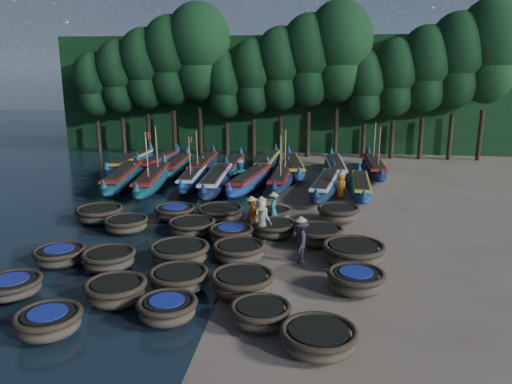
# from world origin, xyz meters

# --- Properties ---
(ground) EXTENTS (120.00, 120.00, 0.00)m
(ground) POSITION_xyz_m (0.00, 0.00, 0.00)
(ground) COLOR gray
(ground) RESTS_ON ground
(foliage_wall) EXTENTS (40.00, 3.00, 10.00)m
(foliage_wall) POSITION_xyz_m (0.00, 23.50, 5.00)
(foliage_wall) COLOR black
(foliage_wall) RESTS_ON ground
(coracle_1) EXTENTS (2.30, 2.30, 0.74)m
(coracle_1) POSITION_xyz_m (-4.32, -9.89, 0.43)
(coracle_1) COLOR #4C422F
(coracle_1) RESTS_ON ground
(coracle_2) EXTENTS (2.22, 2.22, 0.72)m
(coracle_2) POSITION_xyz_m (-1.21, -8.70, 0.42)
(coracle_2) COLOR #4C422F
(coracle_2) RESTS_ON ground
(coracle_3) EXTENTS (1.85, 1.85, 0.68)m
(coracle_3) POSITION_xyz_m (1.60, -8.61, 0.39)
(coracle_3) COLOR #4C422F
(coracle_3) RESTS_ON ground
(coracle_4) EXTENTS (2.62, 2.62, 0.70)m
(coracle_4) POSITION_xyz_m (3.30, -9.81, 0.40)
(coracle_4) COLOR #4C422F
(coracle_4) RESTS_ON ground
(coracle_5) EXTENTS (1.99, 1.99, 0.65)m
(coracle_5) POSITION_xyz_m (-6.83, -7.72, 0.38)
(coracle_5) COLOR #4C422F
(coracle_5) RESTS_ON ground
(coracle_6) EXTENTS (2.08, 2.08, 0.78)m
(coracle_6) POSITION_xyz_m (-3.20, -7.78, 0.45)
(coracle_6) COLOR #4C422F
(coracle_6) RESTS_ON ground
(coracle_7) EXTENTS (2.36, 2.36, 0.75)m
(coracle_7) POSITION_xyz_m (-1.44, -6.58, 0.43)
(coracle_7) COLOR #4C422F
(coracle_7) RESTS_ON ground
(coracle_8) EXTENTS (2.17, 2.17, 0.81)m
(coracle_8) POSITION_xyz_m (0.77, -6.69, 0.46)
(coracle_8) COLOR #4C422F
(coracle_8) RESTS_ON ground
(coracle_9) EXTENTS (2.30, 2.30, 0.78)m
(coracle_9) POSITION_xyz_m (4.55, -6.04, 0.45)
(coracle_9) COLOR #4C422F
(coracle_9) RESTS_ON ground
(coracle_10) EXTENTS (2.38, 2.38, 0.68)m
(coracle_10) POSITION_xyz_m (-6.62, -4.91, 0.39)
(coracle_10) COLOR #4C422F
(coracle_10) RESTS_ON ground
(coracle_11) EXTENTS (2.44, 2.44, 0.74)m
(coracle_11) POSITION_xyz_m (-4.54, -5.13, 0.42)
(coracle_11) COLOR #4C422F
(coracle_11) RESTS_ON ground
(coracle_12) EXTENTS (2.34, 2.34, 0.83)m
(coracle_12) POSITION_xyz_m (-2.03, -4.36, 0.47)
(coracle_12) COLOR #4C422F
(coracle_12) RESTS_ON ground
(coracle_13) EXTENTS (2.19, 2.19, 0.76)m
(coracle_13) POSITION_xyz_m (0.20, -3.78, 0.44)
(coracle_13) COLOR #4C422F
(coracle_13) RESTS_ON ground
(coracle_14) EXTENTS (2.97, 2.97, 0.84)m
(coracle_14) POSITION_xyz_m (4.64, -3.51, 0.48)
(coracle_14) COLOR #4C422F
(coracle_14) RESTS_ON ground
(coracle_15) EXTENTS (2.14, 2.14, 0.70)m
(coracle_15) POSITION_xyz_m (-5.50, -0.87, 0.40)
(coracle_15) COLOR #4C422F
(coracle_15) RESTS_ON ground
(coracle_16) EXTENTS (2.27, 2.27, 0.72)m
(coracle_16) POSITION_xyz_m (-2.39, -0.92, 0.41)
(coracle_16) COLOR #4C422F
(coracle_16) RESTS_ON ground
(coracle_17) EXTENTS (1.95, 1.95, 0.75)m
(coracle_17) POSITION_xyz_m (-0.45, -1.80, 0.44)
(coracle_17) COLOR #4C422F
(coracle_17) RESTS_ON ground
(coracle_18) EXTENTS (2.36, 2.36, 0.71)m
(coracle_18) POSITION_xyz_m (1.31, -0.70, 0.40)
(coracle_18) COLOR #4C422F
(coracle_18) RESTS_ON ground
(coracle_19) EXTENTS (2.24, 2.24, 0.81)m
(coracle_19) POSITION_xyz_m (3.32, -1.52, 0.47)
(coracle_19) COLOR #4C422F
(coracle_19) RESTS_ON ground
(coracle_20) EXTENTS (2.72, 2.72, 0.78)m
(coracle_20) POSITION_xyz_m (-7.35, 0.42, 0.44)
(coracle_20) COLOR #4C422F
(coracle_20) RESTS_ON ground
(coracle_21) EXTENTS (2.37, 2.37, 0.70)m
(coracle_21) POSITION_xyz_m (-3.81, 1.25, 0.41)
(coracle_21) COLOR #4C422F
(coracle_21) RESTS_ON ground
(coracle_22) EXTENTS (2.54, 2.54, 0.75)m
(coracle_22) POSITION_xyz_m (-1.52, 1.30, 0.43)
(coracle_22) COLOR #4C422F
(coracle_22) RESTS_ON ground
(coracle_23) EXTENTS (1.74, 1.74, 0.65)m
(coracle_23) POSITION_xyz_m (1.11, 1.61, 0.37)
(coracle_23) COLOR #4C422F
(coracle_23) RESTS_ON ground
(coracle_24) EXTENTS (2.21, 2.21, 0.82)m
(coracle_24) POSITION_xyz_m (4.26, 1.80, 0.47)
(coracle_24) COLOR #4C422F
(coracle_24) RESTS_ON ground
(long_boat_1) EXTENTS (2.66, 8.85, 1.57)m
(long_boat_1) POSITION_xyz_m (-9.04, 7.84, 0.60)
(long_boat_1) COLOR #0D354C
(long_boat_1) RESTS_ON ground
(long_boat_2) EXTENTS (2.57, 8.83, 3.78)m
(long_boat_2) POSITION_xyz_m (-6.99, 7.39, 0.60)
(long_boat_2) COLOR #0D354C
(long_boat_2) RESTS_ON ground
(long_boat_3) EXTENTS (1.85, 7.88, 3.35)m
(long_boat_3) POSITION_xyz_m (-4.69, 8.63, 0.53)
(long_boat_3) COLOR navy
(long_boat_3) RESTS_ON ground
(long_boat_4) EXTENTS (1.81, 8.81, 1.55)m
(long_boat_4) POSITION_xyz_m (-2.98, 7.62, 0.59)
(long_boat_4) COLOR #101D3B
(long_boat_4) RESTS_ON ground
(long_boat_5) EXTENTS (2.84, 8.30, 1.48)m
(long_boat_5) POSITION_xyz_m (-0.91, 8.17, 0.56)
(long_boat_5) COLOR navy
(long_boat_5) RESTS_ON ground
(long_boat_6) EXTENTS (1.76, 8.22, 3.49)m
(long_boat_6) POSITION_xyz_m (0.97, 8.95, 0.55)
(long_boat_6) COLOR #101D3B
(long_boat_6) RESTS_ON ground
(long_boat_7) EXTENTS (2.59, 8.01, 1.43)m
(long_boat_7) POSITION_xyz_m (3.73, 7.36, 0.54)
(long_boat_7) COLOR #101D3B
(long_boat_7) RESTS_ON ground
(long_boat_8) EXTENTS (1.58, 7.37, 1.30)m
(long_boat_8) POSITION_xyz_m (5.83, 7.59, 0.49)
(long_boat_8) COLOR navy
(long_boat_8) RESTS_ON ground
(long_boat_9) EXTENTS (1.79, 8.57, 1.51)m
(long_boat_9) POSITION_xyz_m (-10.41, 12.87, 0.57)
(long_boat_9) COLOR navy
(long_boat_9) RESTS_ON ground
(long_boat_10) EXTENTS (2.25, 7.98, 1.41)m
(long_boat_10) POSITION_xyz_m (-8.48, 13.25, 0.54)
(long_boat_10) COLOR navy
(long_boat_10) RESTS_ON ground
(long_boat_11) EXTENTS (1.69, 7.70, 1.36)m
(long_boat_11) POSITION_xyz_m (-6.81, 12.43, 0.52)
(long_boat_11) COLOR #0D354C
(long_boat_11) RESTS_ON ground
(long_boat_12) EXTENTS (1.68, 8.49, 1.49)m
(long_boat_12) POSITION_xyz_m (-4.89, 12.53, 0.57)
(long_boat_12) COLOR #101D3B
(long_boat_12) RESTS_ON ground
(long_boat_13) EXTENTS (1.33, 7.29, 1.28)m
(long_boat_13) POSITION_xyz_m (-2.83, 13.19, 0.49)
(long_boat_13) COLOR navy
(long_boat_13) RESTS_ON ground
(long_boat_14) EXTENTS (1.91, 8.33, 1.47)m
(long_boat_14) POSITION_xyz_m (-0.39, 14.20, 0.56)
(long_boat_14) COLOR #101D3B
(long_boat_14) RESTS_ON ground
(long_boat_15) EXTENTS (2.57, 8.28, 1.47)m
(long_boat_15) POSITION_xyz_m (1.54, 12.69, 0.56)
(long_boat_15) COLOR navy
(long_boat_15) RESTS_ON ground
(long_boat_16) EXTENTS (1.87, 8.39, 1.48)m
(long_boat_16) POSITION_xyz_m (4.48, 12.71, 0.56)
(long_boat_16) COLOR #0D354C
(long_boat_16) RESTS_ON ground
(long_boat_17) EXTENTS (1.52, 8.42, 3.58)m
(long_boat_17) POSITION_xyz_m (7.18, 13.29, 0.57)
(long_boat_17) COLOR #101D3B
(long_boat_17) RESTS_ON ground
(fisherman_0) EXTENTS (0.96, 0.84, 1.86)m
(fisherman_0) POSITION_xyz_m (0.69, -0.25, 0.89)
(fisherman_0) COLOR beige
(fisherman_0) RESTS_ON ground
(fisherman_1) EXTENTS (0.52, 0.65, 1.84)m
(fisherman_1) POSITION_xyz_m (1.16, 0.72, 0.92)
(fisherman_1) COLOR #1B6573
(fisherman_1) RESTS_ON ground
(fisherman_2) EXTENTS (0.87, 1.01, 2.00)m
(fisherman_2) POSITION_xyz_m (0.31, -0.77, 0.94)
(fisherman_2) COLOR orange
(fisherman_2) RESTS_ON ground
(fisherman_3) EXTENTS (0.71, 1.19, 1.99)m
(fisherman_3) POSITION_xyz_m (2.58, -3.55, 0.93)
(fisherman_3) COLOR black
(fisherman_3) RESTS_ON ground
(fisherman_4) EXTENTS (0.92, 0.52, 1.74)m
(fisherman_4) POSITION_xyz_m (0.81, -1.26, 0.85)
(fisherman_4) COLOR beige
(fisherman_4) RESTS_ON ground
(fisherman_5) EXTENTS (1.47, 1.54, 1.94)m
(fisherman_5) POSITION_xyz_m (-1.58, 8.30, 0.90)
(fisherman_5) COLOR #1B6573
(fisherman_5) RESTS_ON ground
(fisherman_6) EXTENTS (0.85, 0.86, 1.70)m
(fisherman_6) POSITION_xyz_m (4.59, 6.49, 0.82)
(fisherman_6) COLOR orange
(fisherman_6) RESTS_ON ground
(tree_0) EXTENTS (3.68, 3.68, 8.68)m
(tree_0) POSITION_xyz_m (-16.00, 20.00, 5.97)
(tree_0) COLOR black
(tree_0) RESTS_ON ground
(tree_1) EXTENTS (4.09, 4.09, 9.65)m
(tree_1) POSITION_xyz_m (-13.70, 20.00, 6.65)
(tree_1) COLOR black
(tree_1) RESTS_ON ground
(tree_2) EXTENTS (4.51, 4.51, 10.63)m
(tree_2) POSITION_xyz_m (-11.40, 20.00, 7.32)
(tree_2) COLOR black
(tree_2) RESTS_ON ground
(tree_3) EXTENTS (4.92, 4.92, 11.60)m
(tree_3) POSITION_xyz_m (-9.10, 20.00, 8.00)
(tree_3) COLOR black
(tree_3) RESTS_ON ground
(tree_4) EXTENTS (5.34, 5.34, 12.58)m
(tree_4) POSITION_xyz_m (-6.80, 20.00, 8.67)
(tree_4) COLOR black
(tree_4) RESTS_ON ground
(tree_5) EXTENTS (3.68, 3.68, 8.68)m
(tree_5) POSITION_xyz_m (-4.50, 20.00, 5.97)
(tree_5) COLOR black
(tree_5) RESTS_ON ground
(tree_6) EXTENTS (4.09, 4.09, 9.65)m
(tree_6) POSITION_xyz_m (-2.20, 20.00, 6.65)
(tree_6) COLOR black
(tree_6) RESTS_ON ground
(tree_7) EXTENTS (4.51, 4.51, 10.63)m
(tree_7) POSITION_xyz_m (0.10, 20.00, 7.32)
(tree_7) COLOR black
(tree_7) RESTS_ON ground
(tree_8) EXTENTS (4.92, 4.92, 11.60)m
(tree_8) POSITION_xyz_m (2.40, 20.00, 8.00)
(tree_8) COLOR black
(tree_8) RESTS_ON ground
(tree_9) EXTENTS (5.34, 5.34, 12.58)m
(tree_9) POSITION_xyz_m (4.70, 20.00, 8.67)
(tree_9) COLOR black
(tree_9) RESTS_ON ground
(tree_10) EXTENTS (3.68, 3.68, 8.68)m
(tree_10) POSITION_xyz_m (7.00, 20.00, 5.97)
(tree_10) COLOR black
(tree_10) RESTS_ON ground
(tree_11) EXTENTS (4.09, 4.09, 9.65)m
(tree_11) POSITION_xyz_m (9.30, 20.00, 6.65)
(tree_11) COLOR black
(tree_11) RESTS_ON ground
(tree_12) EXTENTS (4.51, 4.51, 10.63)m
(tree_12) POSITION_xyz_m (11.60, 20.00, 7.32)
(tree_12) COLOR black
(tree_12) RESTS_ON ground
(tree_13) EXTENTS (4.92, 4.92, 11.60)m
(tree_13) POSITION_xyz_m (13.90, 20.00, 8.00)
(tree_13) COLOR black
(tree_13) RESTS_ON ground
(tree_14) EXTENTS (5.34, 5.34, 12.58)m
(tree_14) POSITION_xyz_m (16.20, 20.00, 8.67)
(tree_14) COLOR black
(tree_14) RESTS_ON ground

